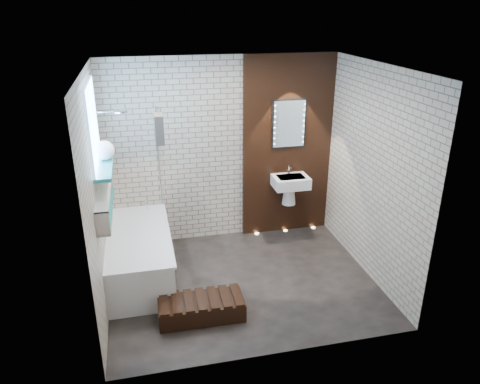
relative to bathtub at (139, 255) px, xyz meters
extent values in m
plane|color=black|center=(1.22, -0.45, -0.29)|extent=(3.20, 3.20, 0.00)
cube|color=#B8A192|center=(1.22, 0.85, 1.01)|extent=(3.20, 0.04, 2.60)
cube|color=#B8A192|center=(1.22, -1.75, 1.01)|extent=(3.20, 0.04, 2.60)
cube|color=#B8A192|center=(-0.38, -0.45, 1.01)|extent=(0.04, 2.60, 2.60)
cube|color=#B8A192|center=(2.82, -0.45, 1.01)|extent=(0.04, 2.60, 2.60)
plane|color=white|center=(1.22, -0.45, 2.31)|extent=(3.20, 3.20, 0.00)
cube|color=black|center=(2.17, 0.82, 1.01)|extent=(1.30, 0.06, 2.60)
cube|color=#7FADE0|center=(-0.36, -0.10, 1.71)|extent=(0.03, 1.00, 0.90)
cube|color=#217B7B|center=(-0.29, -0.10, 1.24)|extent=(0.18, 1.00, 0.04)
cube|color=#217B7B|center=(-0.31, -0.30, 0.79)|extent=(0.14, 1.30, 0.03)
cube|color=#B2A899|center=(-0.31, -0.30, 1.02)|extent=(0.14, 1.30, 0.03)
cube|color=#B2A899|center=(-0.31, -0.94, 0.91)|extent=(0.14, 0.03, 0.26)
cube|color=#B2A899|center=(-0.31, 0.33, 0.91)|extent=(0.14, 0.03, 0.26)
cube|color=white|center=(0.00, 0.00, -0.02)|extent=(0.75, 1.70, 0.55)
cube|color=white|center=(0.00, 0.00, 0.27)|extent=(0.79, 1.74, 0.03)
cylinder|color=silver|center=(0.15, 0.73, 0.35)|extent=(0.04, 0.04, 0.12)
cube|color=white|center=(0.35, 0.44, 0.99)|extent=(0.01, 0.78, 1.40)
cube|color=#2A2422|center=(0.35, 0.15, 1.56)|extent=(0.10, 0.26, 0.34)
cylinder|color=silver|center=(-0.08, 0.50, 1.71)|extent=(0.18, 0.18, 0.02)
cube|color=white|center=(2.17, 0.61, 0.56)|extent=(0.50, 0.36, 0.16)
cone|color=white|center=(2.17, 0.66, 0.34)|extent=(0.20, 0.20, 0.28)
cylinder|color=silver|center=(2.17, 0.71, 0.71)|extent=(0.03, 0.03, 0.14)
cube|color=black|center=(2.17, 0.78, 1.36)|extent=(0.50, 0.02, 0.70)
cube|color=silver|center=(2.17, 0.77, 1.36)|extent=(0.45, 0.01, 0.65)
cube|color=black|center=(0.62, -1.01, -0.19)|extent=(0.94, 0.44, 0.21)
cylinder|color=#926416|center=(-0.31, -0.63, 0.86)|extent=(0.05, 0.05, 0.10)
cylinder|color=maroon|center=(-0.31, 0.11, 0.88)|extent=(0.06, 0.06, 0.15)
sphere|color=white|center=(-0.28, 0.04, 1.37)|extent=(0.22, 0.22, 0.22)
cylinder|color=#FFD899|center=(1.72, 0.75, -0.29)|extent=(0.06, 0.06, 0.01)
cylinder|color=#FFD899|center=(2.17, 0.75, -0.29)|extent=(0.06, 0.06, 0.01)
cylinder|color=#FFD899|center=(2.62, 0.75, -0.29)|extent=(0.06, 0.06, 0.01)
camera|label=1|loc=(0.10, -5.18, 2.93)|focal=34.47mm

